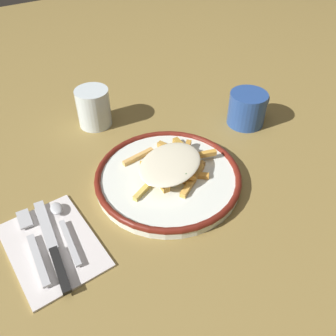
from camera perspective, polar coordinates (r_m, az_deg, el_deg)
The scene contains 9 objects.
ground_plane at distance 0.74m, azimuth -0.00°, elevation -2.24°, with size 2.60×2.60×0.00m, color olive.
plate at distance 0.73m, azimuth -0.00°, elevation -1.49°, with size 0.30×0.30×0.03m.
fries_heap at distance 0.72m, azimuth 0.54°, elevation 0.36°, with size 0.21×0.18×0.04m.
napkin at distance 0.66m, azimuth -17.81°, elevation -11.48°, with size 0.14×0.19×0.01m, color silver.
fork at distance 0.66m, azimuth -20.51°, elevation -11.24°, with size 0.03×0.18×0.01m.
knife at distance 0.64m, azimuth -17.56°, elevation -12.31°, with size 0.03×0.21×0.01m.
spoon at distance 0.68m, azimuth -16.46°, elevation -8.03°, with size 0.03×0.15×0.01m.
water_glass at distance 0.89m, azimuth -11.65°, elevation 9.32°, with size 0.08×0.08×0.09m, color silver.
coffee_mug at distance 0.90m, azimuth 12.42°, elevation 9.15°, with size 0.12×0.09×0.08m.
Camera 1 is at (-0.28, -0.45, 0.51)m, focal length 38.63 mm.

